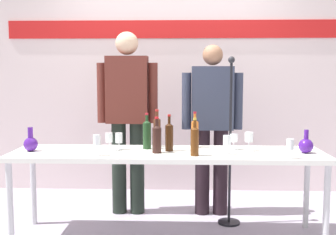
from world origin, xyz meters
name	(u,v)px	position (x,y,z in m)	size (l,w,h in m)	color
back_wall	(172,62)	(0.00, 1.46, 1.50)	(5.34, 0.11, 3.00)	silver
display_table	(167,158)	(0.00, 0.00, 0.67)	(2.57, 0.61, 0.73)	white
decanter_blue_left	(31,143)	(-1.13, -0.02, 0.79)	(0.12, 0.12, 0.20)	#4C1D8C
decanter_blue_right	(306,145)	(1.12, -0.02, 0.79)	(0.12, 0.12, 0.19)	#441885
presenter_left	(128,111)	(-0.41, 0.60, 1.01)	(0.58, 0.22, 1.76)	black
presenter_right	(212,119)	(0.41, 0.60, 0.93)	(0.58, 0.22, 1.64)	black
wine_bottle_0	(195,140)	(0.22, -0.16, 0.85)	(0.07, 0.07, 0.30)	#532A0D
wine_bottle_1	(195,132)	(0.23, 0.21, 0.86)	(0.06, 0.06, 0.31)	#C76322
wine_bottle_2	(169,136)	(0.01, 0.03, 0.86)	(0.07, 0.07, 0.31)	#321809
wine_bottle_3	(157,130)	(-0.10, 0.25, 0.87)	(0.06, 0.06, 0.33)	#512B1B
wine_bottle_4	(147,133)	(-0.18, 0.12, 0.86)	(0.07, 0.07, 0.31)	#1C3A1C
wine_bottle_5	(157,138)	(-0.08, -0.06, 0.85)	(0.07, 0.07, 0.30)	black
wine_glass_left_0	(109,138)	(-0.48, 0.01, 0.84)	(0.06, 0.06, 0.15)	white
wine_glass_left_1	(97,141)	(-0.54, -0.19, 0.85)	(0.06, 0.06, 0.17)	white
wine_glass_left_2	(119,138)	(-0.41, 0.07, 0.83)	(0.06, 0.06, 0.15)	white
wine_glass_right_0	(290,145)	(0.94, -0.24, 0.83)	(0.06, 0.06, 0.15)	white
wine_glass_right_1	(227,141)	(0.48, -0.09, 0.84)	(0.06, 0.06, 0.15)	white
wine_glass_right_2	(249,137)	(0.67, 0.04, 0.84)	(0.07, 0.07, 0.16)	white
wine_glass_right_3	(234,138)	(0.56, 0.10, 0.82)	(0.06, 0.06, 0.13)	white
microphone_stand	(230,169)	(0.55, 0.33, 0.51)	(0.20, 0.20, 1.52)	black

